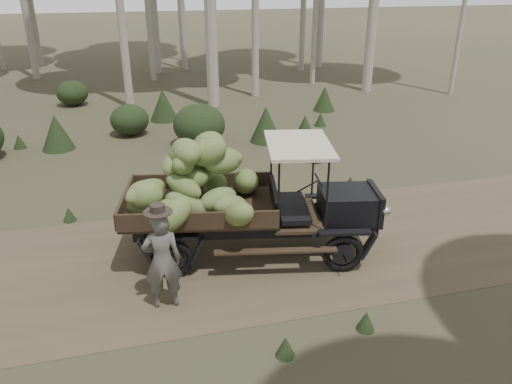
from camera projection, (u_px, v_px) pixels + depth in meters
The scene contains 5 objects.
ground at pixel (176, 263), 8.72m from camera, with size 120.00×120.00×0.00m, color #473D2B.
dirt_track at pixel (176, 263), 8.72m from camera, with size 70.00×4.00×0.01m, color brown.
banana_truck at pixel (222, 187), 8.46m from camera, with size 4.68×2.48×2.34m.
farmer at pixel (162, 260), 7.31m from camera, with size 0.58×0.43×1.70m.
undergrowth at pixel (82, 190), 10.33m from camera, with size 21.55×23.32×1.34m.
Camera 1 is at (-0.51, -7.57, 4.68)m, focal length 35.00 mm.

